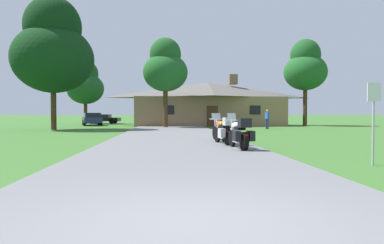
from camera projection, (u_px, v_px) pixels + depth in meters
ground_plane at (172, 133)px, 24.13m from camera, size 500.00×500.00×0.00m
asphalt_driveway at (173, 134)px, 22.13m from camera, size 6.40×80.00×0.06m
motorcycle_white_nearest_to_camera at (240, 134)px, 12.81m from camera, size 0.86×2.08×1.30m
motorcycle_orange_second_in_row at (224, 131)px, 14.89m from camera, size 0.94×2.07×1.30m
motorcycle_red_farthest_in_row at (222, 129)px, 16.63m from camera, size 0.95×2.07×1.30m
stone_lodge at (208, 103)px, 39.53m from camera, size 16.60×8.03×5.69m
bystander_blue_shirt_near_lodge at (267, 118)px, 30.44m from camera, size 0.35×0.51×1.67m
metal_signpost_roadside at (374, 113)px, 9.13m from camera, size 0.36×0.06×2.14m
tree_right_of_lodge at (305, 67)px, 38.51m from camera, size 4.62×4.62×9.39m
tree_by_lodge_front at (165, 67)px, 33.22m from camera, size 4.19×4.19×8.42m
tree_left_far at (85, 84)px, 44.91m from camera, size 4.62×4.62×8.07m
tree_left_near at (53, 49)px, 28.94m from camera, size 6.53×6.53×10.85m
parked_navy_suv_far_left at (92, 118)px, 39.05m from camera, size 3.04×4.93×1.40m
parked_black_sedan_far_left at (103, 119)px, 46.76m from camera, size 4.39×2.34×1.20m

